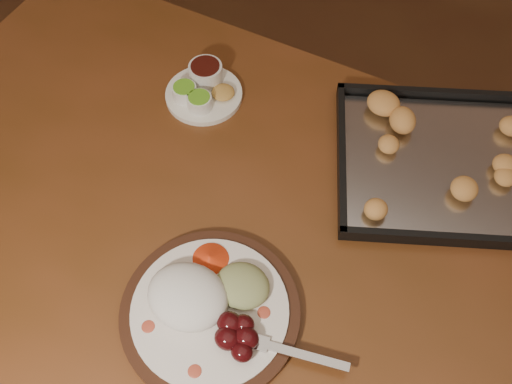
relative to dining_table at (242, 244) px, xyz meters
The scene contains 4 objects.
dining_table is the anchor object (origin of this frame).
dinner_plate 0.22m from the dining_table, 80.15° to the right, with size 0.39×0.30×0.07m.
condiment_saucer 0.34m from the dining_table, 131.43° to the left, with size 0.16×0.16×0.05m.
baking_tray 0.46m from the dining_table, 41.47° to the left, with size 0.58×0.51×0.05m.
Camera 1 is at (0.02, -0.42, 1.66)m, focal length 40.00 mm.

